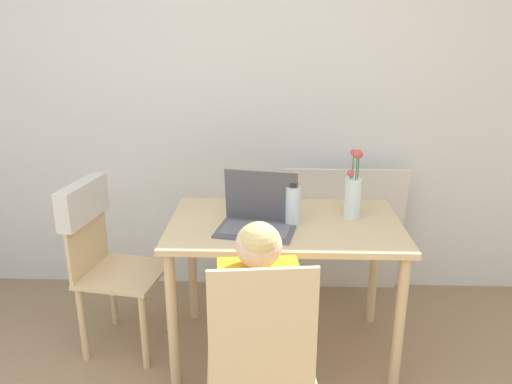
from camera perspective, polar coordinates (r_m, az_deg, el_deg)
The scene contains 9 objects.
wall_back at distance 3.11m, azimuth -1.23°, elevation 10.56°, with size 6.40×0.05×2.50m.
dining_table at distance 2.53m, azimuth 3.30°, elevation -5.54°, with size 1.16×0.70×0.75m.
chair_occupied at distance 2.00m, azimuth 0.45°, elevation -18.60°, with size 0.44×0.44×0.91m.
chair_spare at distance 2.74m, azimuth -17.47°, elevation -5.23°, with size 0.49×0.46×0.92m.
person_seated at distance 2.02m, azimuth 0.17°, elevation -12.79°, with size 0.36×0.45×1.01m.
laptop at distance 2.41m, azimuth 0.22°, elevation -2.71°, with size 0.40×0.32×0.27m.
flower_vase at distance 2.56m, azimuth 11.04°, elevation -0.07°, with size 0.09×0.09×0.36m.
water_bottle at distance 2.43m, azimuth 4.26°, elevation -1.49°, with size 0.07×0.07×0.22m.
cardboard_panel at distance 3.25m, azimuth 9.86°, elevation -4.45°, with size 0.76×0.14×0.86m.
Camera 1 is at (0.17, -0.86, 1.68)m, focal length 35.00 mm.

